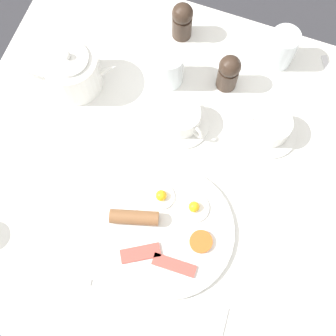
% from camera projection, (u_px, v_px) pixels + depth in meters
% --- Properties ---
extents(ground_plane, '(8.00, 8.00, 0.00)m').
position_uv_depth(ground_plane, '(168.00, 230.00, 1.79)').
color(ground_plane, '#333338').
extents(table, '(0.98, 0.91, 0.75)m').
position_uv_depth(table, '(168.00, 180.00, 1.15)').
color(table, white).
rests_on(table, ground_plane).
extents(breakfast_plate, '(0.29, 0.29, 0.04)m').
position_uv_depth(breakfast_plate, '(166.00, 229.00, 1.02)').
color(breakfast_plate, white).
rests_on(breakfast_plate, table).
extents(teapot_near, '(0.21, 0.13, 0.13)m').
position_uv_depth(teapot_near, '(72.00, 71.00, 1.09)').
color(teapot_near, white).
rests_on(teapot_near, table).
extents(teacup_with_saucer_left, '(0.13, 0.13, 0.06)m').
position_uv_depth(teacup_with_saucer_left, '(271.00, 128.00, 1.07)').
color(teacup_with_saucer_left, white).
rests_on(teacup_with_saucer_left, table).
extents(teacup_with_saucer_right, '(0.13, 0.13, 0.06)m').
position_uv_depth(teacup_with_saucer_right, '(182.00, 119.00, 1.08)').
color(teacup_with_saucer_right, white).
rests_on(teacup_with_saucer_right, table).
extents(water_glass_tall, '(0.07, 0.07, 0.10)m').
position_uv_depth(water_glass_tall, '(169.00, 68.00, 1.09)').
color(water_glass_tall, white).
rests_on(water_glass_tall, table).
extents(water_glass_short, '(0.07, 0.07, 0.10)m').
position_uv_depth(water_glass_short, '(282.00, 48.00, 1.11)').
color(water_glass_short, white).
rests_on(water_glass_short, table).
extents(pepper_grinder, '(0.05, 0.05, 0.11)m').
position_uv_depth(pepper_grinder, '(182.00, 21.00, 1.13)').
color(pepper_grinder, '#38281E').
rests_on(pepper_grinder, table).
extents(salt_grinder, '(0.05, 0.05, 0.11)m').
position_uv_depth(salt_grinder, '(229.00, 72.00, 1.09)').
color(salt_grinder, '#38281E').
rests_on(salt_grinder, table).
extents(knife_by_plate, '(0.23, 0.06, 0.00)m').
position_uv_depth(knife_by_plate, '(39.00, 274.00, 1.00)').
color(knife_by_plate, silver).
rests_on(knife_by_plate, table).
extents(spoon_for_tea, '(0.09, 0.15, 0.00)m').
position_uv_depth(spoon_for_tea, '(332.00, 85.00, 1.14)').
color(spoon_for_tea, silver).
rests_on(spoon_for_tea, table).
extents(fork_spare, '(0.16, 0.08, 0.00)m').
position_uv_depth(fork_spare, '(308.00, 268.00, 1.00)').
color(fork_spare, silver).
rests_on(fork_spare, table).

